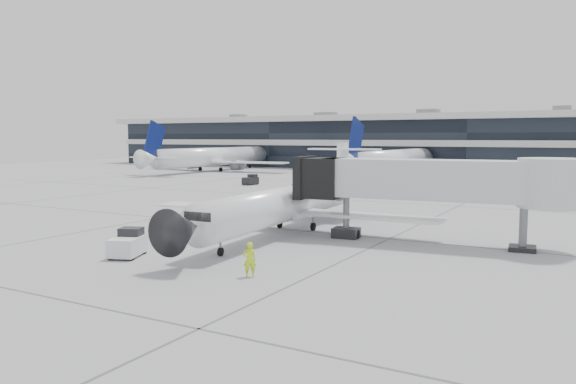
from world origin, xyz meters
The scene contains 10 objects.
ground centered at (0.00, 0.00, 0.00)m, with size 220.00×220.00×0.00m, color #98989B.
terminal centered at (0.00, 82.00, 5.00)m, with size 170.00×22.00×10.00m, color black.
bg_jet_left centered at (-45.00, 55.00, 0.00)m, with size 32.00×40.00×9.60m, color white, non-canonical shape.
bg_jet_center centered at (-8.00, 55.00, 0.00)m, with size 32.00×40.00×9.60m, color white, non-canonical shape.
regional_jet centered at (2.83, -0.55, 2.12)m, with size 21.55×26.93×6.22m.
jet_bridge centered at (13.49, -0.30, 4.01)m, with size 17.13×5.00×5.50m.
ramp_worker centered at (7.52, -12.97, 0.86)m, with size 0.63×0.41×1.72m, color #CBF81A.
baggage_tug centered at (-1.06, -12.38, 0.70)m, with size 2.25×2.80×1.55m.
traffic_cone centered at (-0.55, 9.06, 0.25)m, with size 0.43×0.43×0.53m.
far_tug centered at (-21.04, 30.80, 0.66)m, with size 1.52×2.40×1.47m.
Camera 1 is at (22.12, -35.12, 6.72)m, focal length 35.00 mm.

